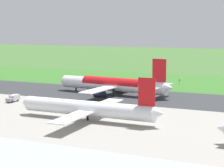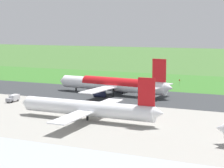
{
  "view_description": "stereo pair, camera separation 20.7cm",
  "coord_description": "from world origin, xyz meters",
  "px_view_note": "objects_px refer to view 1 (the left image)",
  "views": [
    {
      "loc": [
        -56.52,
        149.38,
        27.61
      ],
      "look_at": [
        9.49,
        0.0,
        4.5
      ],
      "focal_mm": 63.53,
      "sensor_mm": 36.0,
      "label": 1
    },
    {
      "loc": [
        -56.71,
        149.3,
        27.61
      ],
      "look_at": [
        9.49,
        0.0,
        4.5
      ],
      "focal_mm": 63.53,
      "sensor_mm": 36.0,
      "label": 2
    }
  ],
  "objects_px": {
    "service_car_followme": "(35,100)",
    "traffic_cone_orange": "(168,84)",
    "airliner_main": "(113,84)",
    "airliner_parked_mid": "(88,108)",
    "service_truck_fuel": "(13,98)",
    "no_stopping_sign": "(179,82)"
  },
  "relations": [
    {
      "from": "airliner_parked_mid",
      "to": "airliner_main",
      "type": "bearing_deg",
      "value": -75.2
    },
    {
      "from": "airliner_main",
      "to": "service_car_followme",
      "type": "height_order",
      "value": "airliner_main"
    },
    {
      "from": "airliner_main",
      "to": "no_stopping_sign",
      "type": "distance_m",
      "value": 42.86
    },
    {
      "from": "airliner_main",
      "to": "service_car_followme",
      "type": "xyz_separation_m",
      "value": [
        19.93,
        27.29,
        -3.51
      ]
    },
    {
      "from": "service_truck_fuel",
      "to": "traffic_cone_orange",
      "type": "xyz_separation_m",
      "value": [
        -40.67,
        -69.3,
        -1.13
      ]
    },
    {
      "from": "service_car_followme",
      "to": "airliner_main",
      "type": "bearing_deg",
      "value": -126.13
    },
    {
      "from": "service_car_followme",
      "to": "traffic_cone_orange",
      "type": "relative_size",
      "value": 8.13
    },
    {
      "from": "airliner_parked_mid",
      "to": "no_stopping_sign",
      "type": "bearing_deg",
      "value": -94.33
    },
    {
      "from": "airliner_main",
      "to": "service_truck_fuel",
      "type": "bearing_deg",
      "value": 47.19
    },
    {
      "from": "airliner_main",
      "to": "no_stopping_sign",
      "type": "relative_size",
      "value": 19.45
    },
    {
      "from": "service_car_followme",
      "to": "no_stopping_sign",
      "type": "distance_m",
      "value": 76.25
    },
    {
      "from": "service_car_followme",
      "to": "traffic_cone_orange",
      "type": "xyz_separation_m",
      "value": [
        -32.77,
        -66.55,
        -0.57
      ]
    },
    {
      "from": "service_car_followme",
      "to": "no_stopping_sign",
      "type": "relative_size",
      "value": 1.61
    },
    {
      "from": "airliner_parked_mid",
      "to": "service_car_followme",
      "type": "height_order",
      "value": "airliner_parked_mid"
    },
    {
      "from": "airliner_main",
      "to": "airliner_parked_mid",
      "type": "bearing_deg",
      "value": 104.8
    },
    {
      "from": "service_truck_fuel",
      "to": "airliner_parked_mid",
      "type": "bearing_deg",
      "value": 158.55
    },
    {
      "from": "airliner_main",
      "to": "traffic_cone_orange",
      "type": "bearing_deg",
      "value": -108.11
    },
    {
      "from": "airliner_parked_mid",
      "to": "no_stopping_sign",
      "type": "relative_size",
      "value": 17.13
    },
    {
      "from": "service_car_followme",
      "to": "no_stopping_sign",
      "type": "height_order",
      "value": "no_stopping_sign"
    },
    {
      "from": "service_truck_fuel",
      "to": "service_car_followme",
      "type": "bearing_deg",
      "value": -160.81
    },
    {
      "from": "airliner_parked_mid",
      "to": "service_truck_fuel",
      "type": "height_order",
      "value": "airliner_parked_mid"
    },
    {
      "from": "service_truck_fuel",
      "to": "traffic_cone_orange",
      "type": "height_order",
      "value": "service_truck_fuel"
    }
  ]
}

